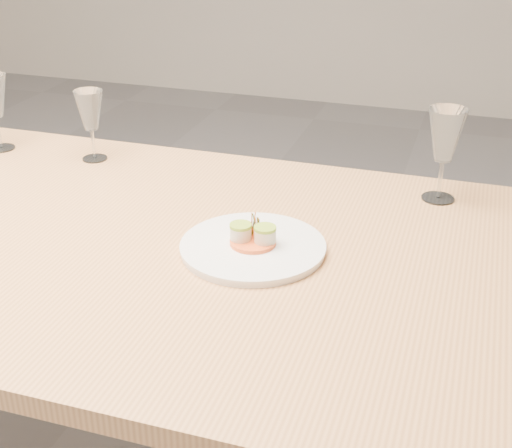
% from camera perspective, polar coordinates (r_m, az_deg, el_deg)
% --- Properties ---
extents(dinner_plate, '(0.29, 0.29, 0.07)m').
position_cam_1_polar(dinner_plate, '(1.40, -0.24, -1.75)').
color(dinner_plate, white).
rests_on(dinner_plate, dining_table).
extents(wine_glass_2, '(0.07, 0.07, 0.18)m').
position_cam_1_polar(wine_glass_2, '(1.86, -13.15, 8.73)').
color(wine_glass_2, white).
rests_on(wine_glass_2, dining_table).
extents(wine_glass_3, '(0.09, 0.09, 0.21)m').
position_cam_1_polar(wine_glass_3, '(1.63, 14.92, 6.75)').
color(wine_glass_3, white).
rests_on(wine_glass_3, dining_table).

